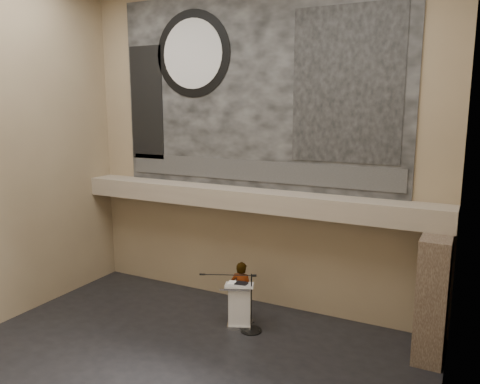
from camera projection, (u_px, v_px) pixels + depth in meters
The scene contains 18 objects.
floor at pixel (169, 372), 9.53m from camera, with size 10.00×10.00×0.00m, color black.
wall_back at pixel (254, 148), 12.25m from camera, with size 10.00×0.02×8.50m, color #857155.
wall_right at pixel (455, 186), 6.51m from camera, with size 0.02×8.00×8.50m, color #857155.
soffit at pixel (247, 199), 12.14m from camera, with size 10.00×0.80×0.50m, color gray.
sprinkler_left at pixel (194, 204), 12.86m from camera, with size 0.04×0.04×0.06m, color #B2893D.
sprinkler_right at pixel (316, 218), 11.30m from camera, with size 0.04×0.04×0.06m, color #B2893D.
banner at pixel (254, 91), 11.96m from camera, with size 8.00×0.05×5.00m, color black.
banner_text_strip at pixel (253, 171), 12.30m from camera, with size 7.76×0.02×0.55m, color #313131.
banner_clock_rim at pixel (193, 54), 12.54m from camera, with size 2.30×2.30×0.02m, color black.
banner_clock_face at pixel (192, 54), 12.52m from camera, with size 1.84×1.84×0.02m, color silver.
banner_building_print at pixel (346, 85), 10.83m from camera, with size 2.60×0.02×3.60m, color black.
banner_brick_print at pixel (147, 103), 13.49m from camera, with size 1.10×0.02×3.20m, color black.
stone_pier at pixel (433, 296), 9.96m from camera, with size 0.60×1.40×2.70m, color #45362A.
lectern at pixel (240, 305), 11.39m from camera, with size 0.82×0.71×1.13m.
binder at pixel (241, 284), 11.26m from camera, with size 0.28×0.23×0.04m, color black.
papers at pixel (233, 283), 11.34m from camera, with size 0.23×0.32×0.01m, color white.
speaker_person at pixel (241, 291), 11.70m from camera, with size 0.56×0.37×1.53m, color silver.
mic_stand at pixel (249, 322), 11.22m from camera, with size 1.39×0.76×1.44m.
Camera 1 is at (5.24, -7.08, 5.36)m, focal length 35.00 mm.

